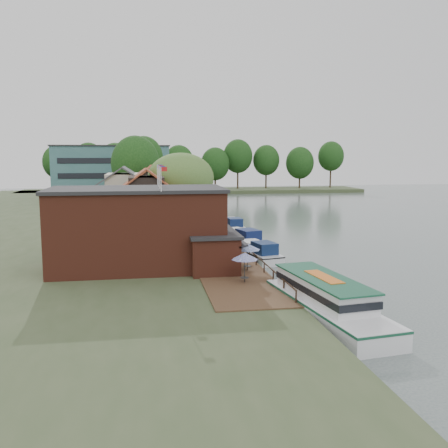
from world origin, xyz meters
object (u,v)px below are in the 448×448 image
hotel_block (113,173)px  pub (160,227)px  umbrella_4 (215,241)px  swan (293,295)px  umbrella_6 (212,232)px  cruiser_1 (241,237)px  cottage_a (147,205)px  cruiser_2 (232,224)px  umbrella_5 (221,236)px  willow (181,193)px  cottage_c (152,193)px  umbrella_1 (247,257)px  umbrella_3 (232,247)px  umbrella_0 (245,267)px  cottage_b (124,198)px  umbrella_2 (224,249)px  tour_boat (328,299)px  cruiser_0 (257,250)px

hotel_block → pub: bearing=-83.6°
umbrella_4 → swan: umbrella_4 is taller
umbrella_6 → cruiser_1: umbrella_6 is taller
cottage_a → cruiser_2: size_ratio=0.97×
umbrella_5 → willow: bearing=107.2°
cottage_c → umbrella_1: (7.45, -36.95, -2.96)m
umbrella_3 → willow: bearing=101.2°
umbrella_0 → cruiser_2: umbrella_0 is taller
pub → umbrella_6: pub is taller
umbrella_6 → swan: (3.54, -20.22, -2.07)m
cottage_b → willow: 9.07m
cottage_a → umbrella_2: (6.99, -14.08, -2.96)m
hotel_block → willow: size_ratio=2.44×
willow → tour_boat: willow is taller
hotel_block → umbrella_3: hotel_block is taller
umbrella_6 → umbrella_2: bearing=-92.3°
cottage_b → cruiser_1: size_ratio=0.99×
cottage_c → umbrella_5: 26.25m
hotel_block → umbrella_1: 75.70m
swan → umbrella_6: bearing=99.9°
cottage_a → swan: size_ratio=19.55×
umbrella_2 → umbrella_6: (0.44, 11.03, 0.00)m
umbrella_4 → willow: bearing=99.1°
pub → cruiser_2: bearing=66.8°
willow → umbrella_6: 9.42m
cottage_c → willow: willow is taller
umbrella_3 → cruiser_0: (3.49, 4.14, -1.21)m
umbrella_2 → umbrella_4: bearing=91.9°
umbrella_3 → cruiser_0: umbrella_3 is taller
umbrella_0 → cottage_a: bearing=108.6°
cottage_a → umbrella_6: 8.55m
cottage_b → umbrella_5: 19.73m
umbrella_3 → cruiser_1: size_ratio=0.25×
cruiser_1 → swan: 22.63m
hotel_block → umbrella_0: (14.37, -77.93, -4.86)m
umbrella_3 → cottage_b: bearing=115.8°
pub → umbrella_4: pub is taller
umbrella_0 → cruiser_0: bearing=72.6°
pub → cottage_c: 34.01m
willow → cruiser_0: bearing=-62.8°
pub → hotel_block: size_ratio=0.79×
umbrella_4 → swan: size_ratio=5.40×
pub → cottage_b: 25.33m
umbrella_2 → cruiser_1: umbrella_2 is taller
umbrella_1 → umbrella_3: bearing=94.6°
cruiser_1 → cruiser_2: cruiser_1 is taller
cottage_c → umbrella_0: bearing=-81.2°
umbrella_0 → umbrella_5: bearing=87.9°
umbrella_0 → cruiser_1: size_ratio=0.25×
cottage_a → tour_boat: (11.73, -28.66, -3.79)m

